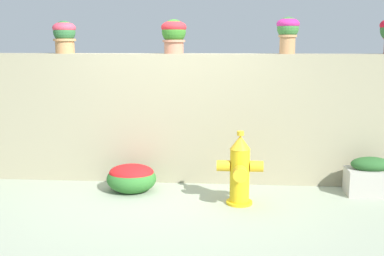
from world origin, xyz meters
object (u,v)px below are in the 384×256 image
Objects in this scene: potted_plant_2 at (174,33)px; fire_hydrant at (240,171)px; potted_plant_3 at (288,31)px; planter_box at (370,177)px; potted_plant_1 at (64,34)px; flower_bush_left at (131,177)px.

fire_hydrant is at bearing -47.58° from potted_plant_2.
potted_plant_3 is (1.45, 0.02, 0.03)m from potted_plant_2.
fire_hydrant is 1.50× the size of planter_box.
potted_plant_2 is 3.02m from planter_box.
potted_plant_1 is 0.97× the size of potted_plant_2.
potted_plant_1 is 2.08m from flower_bush_left.
potted_plant_1 is 0.91× the size of potted_plant_3.
potted_plant_3 is 2.07m from planter_box.
flower_bush_left is at bearing 164.25° from fire_hydrant.
potted_plant_3 is (2.89, 0.00, 0.05)m from potted_plant_1.
planter_box is at bearing 16.38° from fire_hydrant.
planter_box is at bearing -10.77° from potted_plant_2.
flower_bush_left is 2.92m from planter_box.
potted_plant_2 is at bearing 132.42° from fire_hydrant.
potted_plant_1 reaches higher than planter_box.
flower_bush_left is (0.97, -0.57, -1.75)m from potted_plant_1.
potted_plant_1 is 4.27m from planter_box.
planter_box is at bearing -7.05° from potted_plant_1.
fire_hydrant is at bearing -15.75° from flower_bush_left.
potted_plant_3 is 2.69m from flower_bush_left.
potted_plant_3 is at bearing 57.87° from fire_hydrant.
flower_bush_left is at bearing -178.19° from planter_box.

